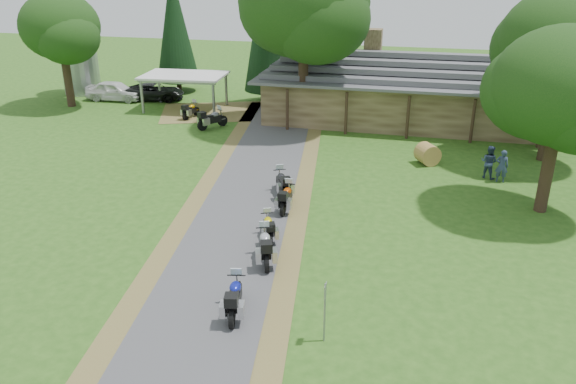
% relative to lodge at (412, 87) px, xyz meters
% --- Properties ---
extents(ground, '(120.00, 120.00, 0.00)m').
position_rel_lodge_xyz_m(ground, '(-6.00, -24.00, -2.45)').
color(ground, '#2B5618').
rests_on(ground, ground).
extents(driveway, '(51.95, 51.95, 0.00)m').
position_rel_lodge_xyz_m(driveway, '(-6.50, -20.00, -2.45)').
color(driveway, '#404042').
rests_on(driveway, ground).
extents(lodge, '(21.40, 9.40, 4.90)m').
position_rel_lodge_xyz_m(lodge, '(0.00, 0.00, 0.00)').
color(lodge, brown).
rests_on(lodge, ground).
extents(silo, '(3.24, 3.24, 6.16)m').
position_rel_lodge_xyz_m(silo, '(-27.84, 2.22, 0.63)').
color(silo, gray).
rests_on(silo, ground).
extents(carport, '(6.46, 4.56, 2.68)m').
position_rel_lodge_xyz_m(carport, '(-17.00, -0.79, -1.11)').
color(carport, silver).
rests_on(carport, ground).
extents(car_white_sedan, '(2.84, 6.13, 2.00)m').
position_rel_lodge_xyz_m(car_white_sedan, '(-23.75, 0.44, -1.45)').
color(car_white_sedan, white).
rests_on(car_white_sedan, ground).
extents(car_dark_suv, '(3.30, 5.67, 2.04)m').
position_rel_lodge_xyz_m(car_dark_suv, '(-20.71, 1.31, -1.43)').
color(car_dark_suv, black).
rests_on(car_dark_suv, ground).
extents(motorcycle_row_a, '(1.03, 2.08, 1.36)m').
position_rel_lodge_xyz_m(motorcycle_row_a, '(-4.62, -25.61, -1.77)').
color(motorcycle_row_a, '#121B99').
rests_on(motorcycle_row_a, ground).
extents(motorcycle_row_b, '(1.32, 2.19, 1.42)m').
position_rel_lodge_xyz_m(motorcycle_row_b, '(-4.58, -22.04, -1.74)').
color(motorcycle_row_b, '#A1A4A9').
rests_on(motorcycle_row_b, ground).
extents(motorcycle_row_c, '(1.18, 1.82, 1.19)m').
position_rel_lodge_xyz_m(motorcycle_row_c, '(-4.96, -20.22, -1.86)').
color(motorcycle_row_c, '#D6C606').
rests_on(motorcycle_row_c, ground).
extents(motorcycle_row_d, '(0.69, 1.95, 1.32)m').
position_rel_lodge_xyz_m(motorcycle_row_d, '(-4.95, -17.15, -1.79)').
color(motorcycle_row_d, '#B83F04').
rests_on(motorcycle_row_d, ground).
extents(motorcycle_row_e, '(1.51, 2.09, 1.38)m').
position_rel_lodge_xyz_m(motorcycle_row_e, '(-5.56, -15.50, -1.76)').
color(motorcycle_row_e, black).
rests_on(motorcycle_row_e, ground).
extents(motorcycle_carport_a, '(0.92, 1.91, 1.25)m').
position_rel_lodge_xyz_m(motorcycle_carport_a, '(-15.61, -3.14, -1.82)').
color(motorcycle_carport_a, '#E4A403').
rests_on(motorcycle_carport_a, ground).
extents(motorcycle_carport_b, '(1.78, 2.17, 1.47)m').
position_rel_lodge_xyz_m(motorcycle_carport_b, '(-13.10, -5.30, -1.72)').
color(motorcycle_carport_b, gray).
rests_on(motorcycle_carport_b, ground).
extents(person_a, '(0.62, 0.47, 2.06)m').
position_rel_lodge_xyz_m(person_a, '(5.15, -11.10, -1.42)').
color(person_a, '#2F3E5B').
rests_on(person_a, ground).
extents(person_b, '(0.73, 0.66, 2.11)m').
position_rel_lodge_xyz_m(person_b, '(4.54, -10.67, -1.39)').
color(person_b, '#2F3E5B').
rests_on(person_b, ground).
extents(hay_bale, '(1.57, 1.53, 1.19)m').
position_rel_lodge_xyz_m(hay_bale, '(1.37, -9.20, -1.85)').
color(hay_bale, olive).
rests_on(hay_bale, ground).
extents(sign_post, '(0.37, 0.06, 2.06)m').
position_rel_lodge_xyz_m(sign_post, '(-1.48, -26.36, -1.42)').
color(sign_post, gray).
rests_on(sign_post, ground).
extents(oak_lodge_left, '(8.50, 8.50, 13.36)m').
position_rel_lodge_xyz_m(oak_lodge_left, '(-7.15, -3.38, 4.23)').
color(oak_lodge_left, '#123510').
rests_on(oak_lodge_left, ground).
extents(oak_lodge_right, '(6.87, 6.87, 10.81)m').
position_rel_lodge_xyz_m(oak_lodge_right, '(7.88, -6.87, 2.96)').
color(oak_lodge_right, '#123510').
rests_on(oak_lodge_right, ground).
extents(oak_driveway, '(6.10, 6.10, 9.45)m').
position_rel_lodge_xyz_m(oak_driveway, '(6.61, -14.48, 2.27)').
color(oak_driveway, '#123510').
rests_on(oak_driveway, ground).
extents(oak_silo, '(5.90, 5.90, 9.87)m').
position_rel_lodge_xyz_m(oak_silo, '(-26.18, -2.11, 2.48)').
color(oak_silo, '#123510').
rests_on(oak_silo, ground).
extents(cedar_near, '(4.17, 4.17, 13.07)m').
position_rel_lodge_xyz_m(cedar_near, '(-11.11, 2.60, 4.08)').
color(cedar_near, black).
rests_on(cedar_near, ground).
extents(cedar_far, '(3.63, 3.63, 10.19)m').
position_rel_lodge_xyz_m(cedar_far, '(-20.04, 4.84, 2.65)').
color(cedar_far, black).
rests_on(cedar_far, ground).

